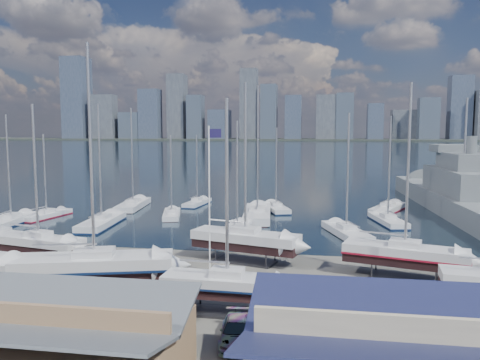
% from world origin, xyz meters
% --- Properties ---
extents(ground, '(1400.00, 1400.00, 0.00)m').
position_xyz_m(ground, '(0.00, -10.00, 0.00)').
color(ground, '#605E59').
rests_on(ground, ground).
extents(water, '(1400.00, 600.00, 0.40)m').
position_xyz_m(water, '(0.00, 300.00, -0.15)').
color(water, '#172736').
rests_on(water, ground).
extents(far_shore, '(1400.00, 80.00, 2.20)m').
position_xyz_m(far_shore, '(0.00, 560.00, 1.10)').
color(far_shore, '#2D332D').
rests_on(far_shore, ground).
extents(skyline, '(639.14, 43.80, 107.69)m').
position_xyz_m(skyline, '(-7.83, 553.76, 39.09)').
color(skyline, '#475166').
rests_on(skyline, far_shore).
extents(shed_grey, '(12.60, 8.40, 4.17)m').
position_xyz_m(shed_grey, '(0.00, -26.00, 2.15)').
color(shed_grey, '#8C6B4C').
rests_on(shed_grey, ground).
extents(sailboat_cradle_2, '(9.13, 4.28, 14.50)m').
position_xyz_m(sailboat_cradle_2, '(-12.55, -7.12, 2.00)').
color(sailboat_cradle_2, '#2D2D33').
rests_on(sailboat_cradle_2, ground).
extents(sailboat_cradle_3, '(11.89, 6.17, 18.32)m').
position_xyz_m(sailboat_cradle_3, '(-3.77, -13.91, 2.19)').
color(sailboat_cradle_3, '#2D2D33').
rests_on(sailboat_cradle_3, ground).
extents(sailboat_cradle_4, '(10.50, 5.51, 16.47)m').
position_xyz_m(sailboat_cradle_4, '(5.87, -3.30, 2.10)').
color(sailboat_cradle_4, '#2D2D33').
rests_on(sailboat_cradle_4, ground).
extents(sailboat_cradle_5, '(8.81, 2.83, 14.22)m').
position_xyz_m(sailboat_cradle_5, '(6.50, -15.73, 1.98)').
color(sailboat_cradle_5, '#2D2D33').
rests_on(sailboat_cradle_5, ground).
extents(sailboat_cradle_6, '(10.24, 5.40, 15.94)m').
position_xyz_m(sailboat_cradle_6, '(19.53, -6.24, 2.07)').
color(sailboat_cradle_6, '#2D2D33').
rests_on(sailboat_cradle_6, ground).
extents(sailboat_moored_0, '(3.67, 10.17, 14.89)m').
position_xyz_m(sailboat_moored_0, '(-26.91, 9.33, 0.31)').
color(sailboat_moored_0, black).
rests_on(sailboat_moored_0, water).
extents(sailboat_moored_1, '(3.71, 8.47, 12.25)m').
position_xyz_m(sailboat_moored_1, '(-24.85, 14.16, 0.31)').
color(sailboat_moored_1, black).
rests_on(sailboat_moored_1, water).
extents(sailboat_moored_2, '(4.22, 11.12, 16.39)m').
position_xyz_m(sailboat_moored_2, '(-16.01, 23.93, 0.32)').
color(sailboat_moored_2, black).
rests_on(sailboat_moored_2, water).
extents(sailboat_moored_3, '(3.98, 11.10, 16.26)m').
position_xyz_m(sailboat_moored_3, '(-14.65, 9.98, 0.31)').
color(sailboat_moored_3, black).
rests_on(sailboat_moored_3, water).
extents(sailboat_moored_4, '(4.25, 8.30, 12.07)m').
position_xyz_m(sailboat_moored_4, '(-7.68, 17.38, 0.33)').
color(sailboat_moored_4, black).
rests_on(sailboat_moored_4, water).
extents(sailboat_moored_5, '(3.19, 8.25, 12.01)m').
position_xyz_m(sailboat_moored_5, '(-6.78, 28.35, 0.31)').
color(sailboat_moored_5, black).
rests_on(sailboat_moored_5, water).
extents(sailboat_moored_6, '(2.97, 9.41, 13.93)m').
position_xyz_m(sailboat_moored_6, '(3.25, 7.93, 0.31)').
color(sailboat_moored_6, black).
rests_on(sailboat_moored_6, water).
extents(sailboat_moored_7, '(4.66, 12.95, 19.16)m').
position_xyz_m(sailboat_moored_7, '(4.37, 18.41, 0.33)').
color(sailboat_moored_7, black).
rests_on(sailboat_moored_7, water).
extents(sailboat_moored_8, '(5.19, 9.18, 13.23)m').
position_xyz_m(sailboat_moored_8, '(6.41, 25.15, 0.31)').
color(sailboat_moored_8, black).
rests_on(sailboat_moored_8, water).
extents(sailboat_moored_9, '(5.61, 10.20, 14.84)m').
position_xyz_m(sailboat_moored_9, '(15.88, 9.25, 0.32)').
color(sailboat_moored_9, black).
rests_on(sailboat_moored_9, water).
extents(sailboat_moored_10, '(4.30, 9.45, 13.64)m').
position_xyz_m(sailboat_moored_10, '(21.72, 17.40, 0.31)').
color(sailboat_moored_10, black).
rests_on(sailboat_moored_10, water).
extents(sailboat_moored_11, '(6.87, 10.26, 15.00)m').
position_xyz_m(sailboat_moored_11, '(23.18, 27.03, 0.31)').
color(sailboat_moored_11, black).
rests_on(sailboat_moored_11, water).
extents(naval_ship_east, '(10.39, 53.26, 18.77)m').
position_xyz_m(naval_ship_east, '(33.90, 27.91, 1.67)').
color(naval_ship_east, slate).
rests_on(naval_ship_east, water).
extents(naval_ship_west, '(6.25, 38.53, 17.47)m').
position_xyz_m(naval_ship_west, '(41.55, 44.59, 1.67)').
color(naval_ship_west, slate).
rests_on(naval_ship_west, water).
extents(car_a, '(2.19, 4.02, 1.30)m').
position_xyz_m(car_a, '(-4.79, -20.34, 0.65)').
color(car_a, gray).
rests_on(car_a, ground).
extents(car_b, '(4.54, 2.76, 1.41)m').
position_xyz_m(car_b, '(-3.26, -21.14, 0.71)').
color(car_b, gray).
rests_on(car_b, ground).
extents(car_c, '(3.27, 5.42, 1.41)m').
position_xyz_m(car_c, '(2.80, -18.78, 0.70)').
color(car_c, gray).
rests_on(car_c, ground).
extents(car_d, '(2.28, 4.70, 1.32)m').
position_xyz_m(car_d, '(7.80, -19.79, 0.66)').
color(car_d, gray).
rests_on(car_d, ground).
extents(flagpole, '(1.11, 0.12, 12.57)m').
position_xyz_m(flagpole, '(3.43, -7.01, 7.27)').
color(flagpole, white).
rests_on(flagpole, ground).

